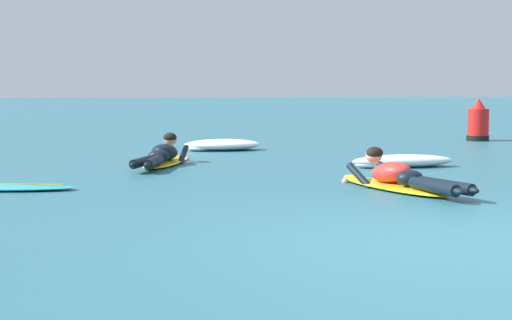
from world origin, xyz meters
name	(u,v)px	position (x,y,z in m)	size (l,w,h in m)	color
ground_plane	(273,149)	(0.00, 10.00, 0.00)	(120.00, 120.00, 0.00)	#2D6B7A
surfer_near	(398,179)	(0.57, 3.36, 0.14)	(1.16, 2.61, 0.53)	yellow
surfer_far	(162,156)	(-2.24, 6.82, 0.14)	(1.02, 2.52, 0.53)	yellow
whitewater_mid_left	(222,145)	(-1.02, 9.78, 0.10)	(1.55, 0.94, 0.22)	white
whitewater_mid_right	(403,161)	(1.47, 6.11, 0.09)	(1.65, 0.68, 0.20)	white
channel_marker_buoy	(478,124)	(4.94, 11.79, 0.38)	(0.50, 0.50, 0.96)	red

